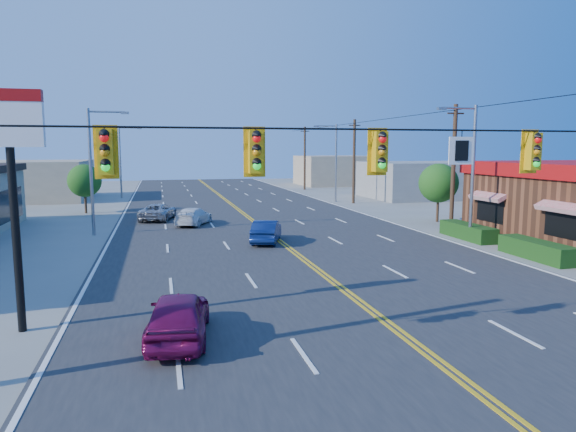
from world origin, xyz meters
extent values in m
plane|color=gray|center=(0.00, 0.00, 0.00)|extent=(160.00, 160.00, 0.00)
cube|color=#2D2D30|center=(0.00, 20.00, 0.03)|extent=(20.00, 120.00, 0.06)
cylinder|color=black|center=(0.00, 0.00, 6.00)|extent=(24.00, 0.05, 0.05)
cube|color=white|center=(1.20, 0.00, 5.45)|extent=(0.75, 0.04, 0.75)
cube|color=#D89E0C|center=(-8.00, 0.00, 5.42)|extent=(0.55, 0.34, 1.25)
cube|color=#D89E0C|center=(-4.50, 0.00, 5.42)|extent=(0.55, 0.34, 1.25)
cube|color=#D89E0C|center=(-1.20, 0.00, 5.42)|extent=(0.55, 0.34, 1.25)
cube|color=#D89E0C|center=(3.50, 0.00, 5.42)|extent=(0.55, 0.34, 1.25)
cube|color=#194214|center=(11.50, 12.00, 0.45)|extent=(1.20, 9.00, 0.90)
cylinder|color=black|center=(-11.00, 4.00, 3.00)|extent=(0.24, 0.24, 6.00)
cube|color=white|center=(-11.00, 4.00, 6.20)|extent=(1.90, 0.30, 1.30)
cylinder|color=gray|center=(11.00, 14.00, 4.00)|extent=(0.20, 0.20, 8.00)
cylinder|color=gray|center=(9.90, 14.00, 7.80)|extent=(2.20, 0.12, 0.12)
cube|color=gray|center=(8.80, 14.00, 7.75)|extent=(0.50, 0.25, 0.15)
cylinder|color=gray|center=(11.00, 38.00, 4.00)|extent=(0.20, 0.20, 8.00)
cylinder|color=gray|center=(9.90, 38.00, 7.80)|extent=(2.20, 0.12, 0.12)
cube|color=gray|center=(8.80, 38.00, 7.75)|extent=(0.50, 0.25, 0.15)
cylinder|color=gray|center=(-11.00, 22.00, 4.00)|extent=(0.20, 0.20, 8.00)
cylinder|color=gray|center=(-9.90, 22.00, 7.80)|extent=(2.20, 0.12, 0.12)
cube|color=gray|center=(-8.80, 22.00, 7.75)|extent=(0.50, 0.25, 0.15)
cylinder|color=gray|center=(-11.00, 48.00, 4.00)|extent=(0.20, 0.20, 8.00)
cylinder|color=gray|center=(-9.90, 48.00, 7.80)|extent=(2.20, 0.12, 0.12)
cube|color=gray|center=(-8.80, 48.00, 7.75)|extent=(0.50, 0.25, 0.15)
cylinder|color=#47301E|center=(12.20, 18.00, 4.20)|extent=(0.28, 0.28, 8.40)
cylinder|color=#47301E|center=(12.20, 36.00, 4.20)|extent=(0.28, 0.28, 8.40)
cylinder|color=#47301E|center=(12.20, 54.00, 4.20)|extent=(0.28, 0.28, 8.40)
cylinder|color=#47301E|center=(13.50, 22.00, 1.05)|extent=(0.20, 0.20, 2.10)
sphere|color=#235B19|center=(13.50, 22.00, 2.94)|extent=(2.94, 2.94, 2.94)
cylinder|color=#47301E|center=(-13.00, 34.00, 1.00)|extent=(0.20, 0.20, 2.00)
sphere|color=#235B19|center=(-13.00, 34.00, 2.80)|extent=(2.80, 2.80, 2.80)
cube|color=gray|center=(22.00, 40.00, 2.00)|extent=(12.00, 10.00, 4.00)
cube|color=tan|center=(-20.00, 48.00, 2.10)|extent=(11.00, 12.00, 4.20)
cube|color=tan|center=(19.00, 62.00, 2.20)|extent=(10.00, 10.00, 4.40)
imported|color=maroon|center=(-6.41, 2.00, 0.70)|extent=(2.18, 4.31, 1.41)
imported|color=navy|center=(-0.84, 16.49, 0.66)|extent=(2.60, 4.23, 1.32)
imported|color=white|center=(-4.52, 24.62, 0.62)|extent=(3.26, 4.59, 1.24)
imported|color=#A3A3A8|center=(-7.00, 27.83, 0.63)|extent=(3.17, 4.95, 1.27)
camera|label=1|loc=(-6.82, -12.52, 5.51)|focal=32.00mm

